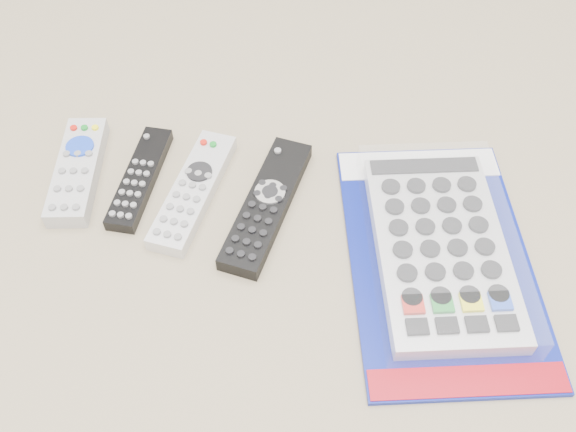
# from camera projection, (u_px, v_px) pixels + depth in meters

# --- Properties ---
(remote_small_grey) EXTENTS (0.08, 0.17, 0.03)m
(remote_small_grey) POSITION_uv_depth(u_px,v_px,m) (78.00, 170.00, 0.80)
(remote_small_grey) COLOR #AEAEB0
(remote_small_grey) RESTS_ON ground
(remote_slim_black) EXTENTS (0.04, 0.16, 0.02)m
(remote_slim_black) POSITION_uv_depth(u_px,v_px,m) (140.00, 178.00, 0.80)
(remote_slim_black) COLOR black
(remote_slim_black) RESTS_ON ground
(remote_silver_dvd) EXTENTS (0.07, 0.19, 0.02)m
(remote_silver_dvd) POSITION_uv_depth(u_px,v_px,m) (193.00, 191.00, 0.78)
(remote_silver_dvd) COLOR silver
(remote_silver_dvd) RESTS_ON ground
(remote_large_black) EXTENTS (0.08, 0.21, 0.02)m
(remote_large_black) POSITION_uv_depth(u_px,v_px,m) (267.00, 205.00, 0.77)
(remote_large_black) COLOR black
(remote_large_black) RESTS_ON ground
(jumbo_remote_packaged) EXTENTS (0.26, 0.37, 0.04)m
(jumbo_remote_packaged) POSITION_uv_depth(u_px,v_px,m) (441.00, 247.00, 0.72)
(jumbo_remote_packaged) COLOR navy
(jumbo_remote_packaged) RESTS_ON ground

